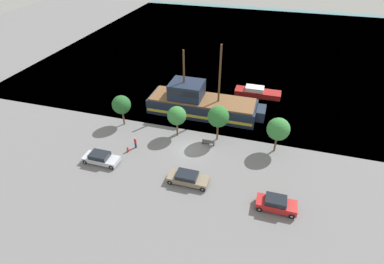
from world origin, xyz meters
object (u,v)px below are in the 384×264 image
Objects in this scene: moored_boat_dockside at (257,92)px; fire_hydrant at (128,149)px; parked_car_curb_front at (276,204)px; bench_promenade_east at (208,142)px; pirate_ship at (200,103)px; pedestrian_walking_near at (135,143)px; parked_car_curb_mid at (188,178)px; parked_car_curb_rear at (101,158)px.

moored_boat_dockside is 24.96m from fire_hydrant.
parked_car_curb_front is 12.77m from bench_promenade_east.
pirate_ship reaches higher than pedestrian_walking_near.
pedestrian_walking_near is (0.59, 1.14, 0.39)m from fire_hydrant.
parked_car_curb_mid is (-5.31, -23.55, 0.05)m from moored_boat_dockside.
pedestrian_walking_near reaches higher than moored_boat_dockside.
parked_car_curb_front is at bearing -43.20° from bench_promenade_east.
parked_car_curb_rear is (-16.68, -23.17, 0.07)m from moored_boat_dockside.
parked_car_curb_mid is 11.38m from parked_car_curb_rear.
pedestrian_walking_near is at bearing 54.14° from parked_car_curb_rear.
parked_car_curb_rear is at bearing -125.75° from moored_boat_dockside.
pedestrian_walking_near is (-18.41, 5.48, 0.05)m from parked_car_curb_front.
parked_car_curb_rear is at bearing -128.93° from fire_hydrant.
bench_promenade_east is at bearing 19.72° from pedestrian_walking_near.
bench_promenade_east is at bearing 31.07° from parked_car_curb_rear.
pirate_ship is 15.59m from parked_car_curb_mid.
pirate_ship is at bearing 112.59° from bench_promenade_east.
pedestrian_walking_near is (-13.84, -19.23, 0.19)m from moored_boat_dockside.
moored_boat_dockside is at bearing 73.49° from bench_promenade_east.
parked_car_curb_rear is 4.86m from pedestrian_walking_near.
parked_car_curb_front reaches higher than parked_car_curb_mid.
parked_car_curb_mid is 9.56m from pedestrian_walking_near.
fire_hydrant is (-14.42, -20.38, -0.19)m from moored_boat_dockside.
pedestrian_walking_near is at bearing -118.07° from pirate_ship.
parked_car_curb_rear is (-21.25, 1.54, -0.08)m from parked_car_curb_front.
fire_hydrant is at bearing 160.83° from parked_car_curb_mid.
parked_car_curb_front reaches higher than parked_car_curb_rear.
parked_car_curb_mid reaches higher than bench_promenade_east.
pirate_ship is 3.80× the size of parked_car_curb_mid.
parked_car_curb_front is at bearing -16.57° from pedestrian_walking_near.
parked_car_curb_front is 2.60× the size of pedestrian_walking_near.
parked_car_curb_mid is (2.65, -15.33, -1.07)m from pirate_ship.
parked_car_curb_front reaches higher than bench_promenade_east.
pirate_ship reaches higher than bench_promenade_east.
parked_car_curb_rear is (-11.38, 0.37, 0.02)m from parked_car_curb_mid.
pedestrian_walking_near reaches higher than parked_car_curb_front.
parked_car_curb_mid is at bearing -19.17° from fire_hydrant.
moored_boat_dockside is 16.66m from bench_promenade_east.
moored_boat_dockside is 24.14m from parked_car_curb_mid.
pedestrian_walking_near is at bearing 62.78° from fire_hydrant.
bench_promenade_east is (11.95, 7.20, -0.24)m from parked_car_curb_rear.
pirate_ship reaches higher than parked_car_curb_mid.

